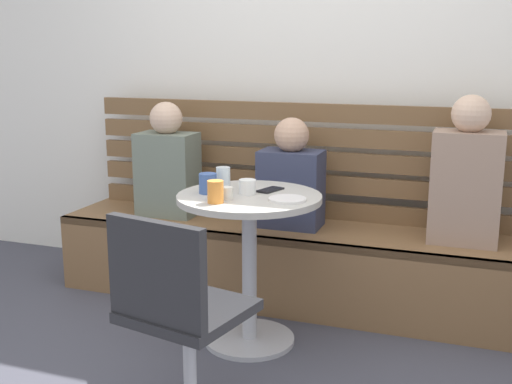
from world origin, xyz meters
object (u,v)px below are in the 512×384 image
(cafe_table, at_px, (249,240))
(phone_on_table, at_px, (270,190))
(booth_bench, at_px, (292,264))
(person_child_middle, at_px, (168,166))
(cup_water_clear, at_px, (223,178))
(white_chair, at_px, (178,318))
(cup_ceramic_white, at_px, (247,187))
(person_child_left, at_px, (291,179))
(cup_mug_blue, at_px, (208,183))
(person_adult, at_px, (466,178))
(cup_tumbler_orange, at_px, (215,192))
(plate_small, at_px, (287,199))
(cup_espresso_small, at_px, (227,193))

(cafe_table, relative_size, phone_on_table, 5.29)
(booth_bench, relative_size, person_child_middle, 4.04)
(cup_water_clear, bearing_deg, phone_on_table, 13.57)
(white_chair, distance_m, cup_ceramic_white, 0.88)
(cafe_table, distance_m, cup_water_clear, 0.32)
(person_child_left, xyz_separation_m, cup_mug_blue, (-0.23, -0.61, 0.08))
(white_chair, distance_m, person_adult, 1.70)
(person_child_left, height_order, cup_tumbler_orange, person_child_left)
(cup_ceramic_white, bearing_deg, cup_water_clear, 158.85)
(person_child_left, relative_size, person_child_middle, 0.91)
(cup_tumbler_orange, height_order, cup_ceramic_white, cup_tumbler_orange)
(booth_bench, height_order, cup_mug_blue, cup_mug_blue)
(plate_small, bearing_deg, cup_mug_blue, 177.84)
(white_chair, height_order, cup_water_clear, same)
(cup_ceramic_white, bearing_deg, plate_small, -15.23)
(cup_espresso_small, bearing_deg, person_child_left, 81.79)
(cup_ceramic_white, height_order, plate_small, cup_ceramic_white)
(phone_on_table, bearing_deg, person_adult, -134.18)
(cup_tumbler_orange, height_order, cup_mug_blue, cup_tumbler_orange)
(cup_tumbler_orange, bearing_deg, cup_mug_blue, 123.77)
(booth_bench, bearing_deg, phone_on_table, -88.18)
(person_child_left, xyz_separation_m, plate_small, (0.17, -0.63, 0.04))
(cup_water_clear, relative_size, phone_on_table, 0.79)
(white_chair, xyz_separation_m, cup_mug_blue, (-0.22, 0.78, 0.32))
(white_chair, height_order, person_child_middle, person_child_middle)
(person_child_left, height_order, cup_ceramic_white, person_child_left)
(person_adult, distance_m, phone_on_table, 1.00)
(person_adult, relative_size, cup_espresso_small, 13.37)
(person_child_left, bearing_deg, cup_water_clear, -110.29)
(cup_mug_blue, xyz_separation_m, cup_water_clear, (0.04, 0.10, 0.01))
(cup_ceramic_white, relative_size, phone_on_table, 0.57)
(person_child_middle, xyz_separation_m, cup_mug_blue, (0.53, -0.61, 0.05))
(booth_bench, bearing_deg, cup_tumbler_orange, -100.01)
(booth_bench, height_order, person_child_left, person_child_left)
(cafe_table, bearing_deg, cup_ceramic_white, 149.24)
(cup_mug_blue, bearing_deg, cup_ceramic_white, 13.32)
(booth_bench, xyz_separation_m, plate_small, (0.15, -0.61, 0.52))
(booth_bench, relative_size, cup_water_clear, 24.55)
(white_chair, xyz_separation_m, person_adult, (0.92, 1.39, 0.31))
(white_chair, height_order, phone_on_table, white_chair)
(cup_tumbler_orange, xyz_separation_m, cup_water_clear, (-0.07, 0.26, 0.01))
(person_adult, relative_size, cup_mug_blue, 7.88)
(booth_bench, bearing_deg, white_chair, -90.94)
(person_adult, relative_size, plate_small, 4.40)
(cup_tumbler_orange, relative_size, cup_ceramic_white, 1.25)
(cup_ceramic_white, bearing_deg, booth_bench, 83.70)
(booth_bench, xyz_separation_m, phone_on_table, (0.01, -0.45, 0.52))
(white_chair, distance_m, cup_espresso_small, 0.77)
(person_adult, relative_size, cup_ceramic_white, 9.36)
(person_child_middle, bearing_deg, phone_on_table, -30.06)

